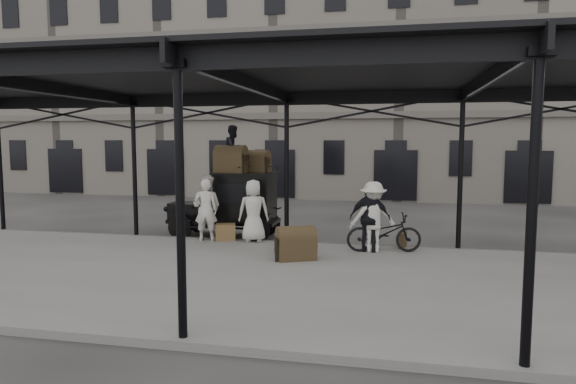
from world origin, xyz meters
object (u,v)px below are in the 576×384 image
porter_official (370,218)px  steamer_trunk_roof_near (231,161)px  bicycle (384,233)px  steamer_trunk_platform (296,245)px  porter_left (206,210)px  taxi (236,201)px

porter_official → steamer_trunk_roof_near: bearing=-15.2°
bicycle → steamer_trunk_platform: (-2.20, -1.37, -0.17)m
porter_left → porter_official: bearing=163.9°
bicycle → steamer_trunk_platform: bicycle is taller
porter_official → bicycle: (0.38, 0.09, -0.41)m
taxi → steamer_trunk_platform: 4.26m
taxi → steamer_trunk_platform: taxi is taller
porter_left → porter_official: porter_left is taller
taxi → bicycle: 5.23m
taxi → steamer_trunk_roof_near: (-0.08, -0.25, 1.34)m
taxi → porter_left: bearing=-109.0°
porter_left → steamer_trunk_platform: (3.14, -1.81, -0.59)m
bicycle → porter_official: bearing=92.0°
bicycle → steamer_trunk_platform: bearing=111.2°
porter_official → steamer_trunk_platform: bearing=40.9°
porter_left → steamer_trunk_roof_near: (0.42, 1.20, 1.44)m
porter_official → porter_left: bearing=-0.4°
porter_left → steamer_trunk_platform: bearing=140.0°
taxi → porter_official: bearing=-23.9°
taxi → steamer_trunk_platform: (2.64, -3.26, -0.69)m
bicycle → steamer_trunk_platform: 2.60m
steamer_trunk_roof_near → porter_official: bearing=-15.2°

